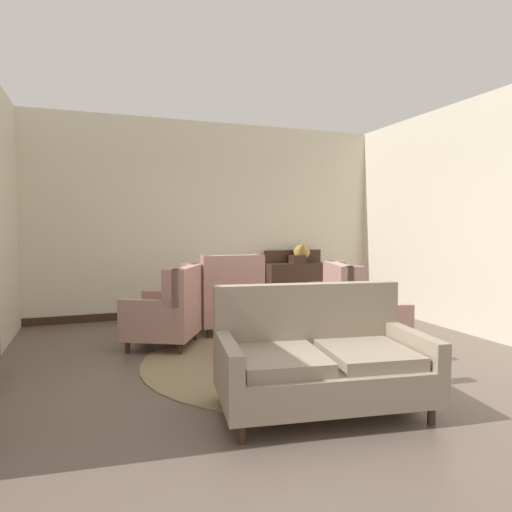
{
  "coord_description": "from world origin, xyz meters",
  "views": [
    {
      "loc": [
        -1.89,
        -4.22,
        1.47
      ],
      "look_at": [
        -0.2,
        0.48,
        1.15
      ],
      "focal_mm": 31.78,
      "sensor_mm": 36.0,
      "label": 1
    }
  ],
  "objects_px": {
    "armchair_far_left": "(229,300)",
    "armchair_beside_settee": "(169,312)",
    "porcelain_vase": "(267,306)",
    "gramophone": "(301,251)",
    "armchair_near_sideboard": "(357,316)",
    "sideboard": "(296,284)",
    "settee": "(320,361)",
    "coffee_table": "(266,325)",
    "side_table": "(325,302)"
  },
  "relations": [
    {
      "from": "coffee_table",
      "to": "armchair_near_sideboard",
      "type": "xyz_separation_m",
      "value": [
        1.01,
        -0.28,
        0.08
      ]
    },
    {
      "from": "side_table",
      "to": "sideboard",
      "type": "distance_m",
      "value": 1.52
    },
    {
      "from": "coffee_table",
      "to": "armchair_beside_settee",
      "type": "distance_m",
      "value": 1.26
    },
    {
      "from": "coffee_table",
      "to": "armchair_near_sideboard",
      "type": "relative_size",
      "value": 0.76
    },
    {
      "from": "coffee_table",
      "to": "porcelain_vase",
      "type": "bearing_deg",
      "value": -106.5
    },
    {
      "from": "side_table",
      "to": "porcelain_vase",
      "type": "bearing_deg",
      "value": -142.53
    },
    {
      "from": "coffee_table",
      "to": "sideboard",
      "type": "relative_size",
      "value": 0.74
    },
    {
      "from": "armchair_near_sideboard",
      "to": "sideboard",
      "type": "height_order",
      "value": "sideboard"
    },
    {
      "from": "porcelain_vase",
      "to": "settee",
      "type": "relative_size",
      "value": 0.19
    },
    {
      "from": "armchair_far_left",
      "to": "armchair_near_sideboard",
      "type": "bearing_deg",
      "value": 127.98
    },
    {
      "from": "settee",
      "to": "sideboard",
      "type": "distance_m",
      "value": 4.24
    },
    {
      "from": "coffee_table",
      "to": "side_table",
      "type": "relative_size",
      "value": 1.18
    },
    {
      "from": "coffee_table",
      "to": "armchair_beside_settee",
      "type": "height_order",
      "value": "armchair_beside_settee"
    },
    {
      "from": "coffee_table",
      "to": "armchair_far_left",
      "type": "relative_size",
      "value": 0.73
    },
    {
      "from": "porcelain_vase",
      "to": "sideboard",
      "type": "bearing_deg",
      "value": 58.56
    },
    {
      "from": "armchair_far_left",
      "to": "gramophone",
      "type": "distance_m",
      "value": 2.01
    },
    {
      "from": "coffee_table",
      "to": "armchair_far_left",
      "type": "height_order",
      "value": "armchair_far_left"
    },
    {
      "from": "porcelain_vase",
      "to": "armchair_far_left",
      "type": "bearing_deg",
      "value": 92.51
    },
    {
      "from": "coffee_table",
      "to": "armchair_near_sideboard",
      "type": "distance_m",
      "value": 1.05
    },
    {
      "from": "porcelain_vase",
      "to": "sideboard",
      "type": "xyz_separation_m",
      "value": [
        1.5,
        2.45,
        -0.1
      ]
    },
    {
      "from": "settee",
      "to": "armchair_beside_settee",
      "type": "height_order",
      "value": "armchair_beside_settee"
    },
    {
      "from": "armchair_far_left",
      "to": "side_table",
      "type": "bearing_deg",
      "value": 168.03
    },
    {
      "from": "armchair_near_sideboard",
      "to": "sideboard",
      "type": "xyz_separation_m",
      "value": [
        0.47,
        2.68,
        0.04
      ]
    },
    {
      "from": "armchair_beside_settee",
      "to": "gramophone",
      "type": "height_order",
      "value": "gramophone"
    },
    {
      "from": "porcelain_vase",
      "to": "gramophone",
      "type": "distance_m",
      "value": 2.86
    },
    {
      "from": "armchair_far_left",
      "to": "armchair_beside_settee",
      "type": "distance_m",
      "value": 1.0
    },
    {
      "from": "coffee_table",
      "to": "gramophone",
      "type": "bearing_deg",
      "value": 56.68
    },
    {
      "from": "armchair_near_sideboard",
      "to": "sideboard",
      "type": "bearing_deg",
      "value": 4.94
    },
    {
      "from": "armchair_far_left",
      "to": "armchair_beside_settee",
      "type": "xyz_separation_m",
      "value": [
        -0.9,
        -0.45,
        -0.03
      ]
    },
    {
      "from": "coffee_table",
      "to": "armchair_beside_settee",
      "type": "relative_size",
      "value": 0.73
    },
    {
      "from": "settee",
      "to": "gramophone",
      "type": "distance_m",
      "value": 4.23
    },
    {
      "from": "armchair_far_left",
      "to": "settee",
      "type": "bearing_deg",
      "value": 91.57
    },
    {
      "from": "coffee_table",
      "to": "sideboard",
      "type": "height_order",
      "value": "sideboard"
    },
    {
      "from": "porcelain_vase",
      "to": "gramophone",
      "type": "relative_size",
      "value": 0.72
    },
    {
      "from": "armchair_beside_settee",
      "to": "gramophone",
      "type": "relative_size",
      "value": 2.39
    },
    {
      "from": "armchair_far_left",
      "to": "gramophone",
      "type": "relative_size",
      "value": 2.39
    },
    {
      "from": "armchair_far_left",
      "to": "armchair_beside_settee",
      "type": "relative_size",
      "value": 1.0
    },
    {
      "from": "side_table",
      "to": "gramophone",
      "type": "distance_m",
      "value": 1.58
    },
    {
      "from": "armchair_far_left",
      "to": "gramophone",
      "type": "height_order",
      "value": "gramophone"
    },
    {
      "from": "sideboard",
      "to": "gramophone",
      "type": "distance_m",
      "value": 0.58
    },
    {
      "from": "sideboard",
      "to": "side_table",
      "type": "bearing_deg",
      "value": -99.61
    },
    {
      "from": "settee",
      "to": "armchair_far_left",
      "type": "height_order",
      "value": "armchair_far_left"
    },
    {
      "from": "coffee_table",
      "to": "armchair_far_left",
      "type": "bearing_deg",
      "value": 93.16
    },
    {
      "from": "gramophone",
      "to": "porcelain_vase",
      "type": "bearing_deg",
      "value": -123.06
    },
    {
      "from": "armchair_near_sideboard",
      "to": "gramophone",
      "type": "height_order",
      "value": "gramophone"
    },
    {
      "from": "porcelain_vase",
      "to": "armchair_far_left",
      "type": "height_order",
      "value": "armchair_far_left"
    },
    {
      "from": "porcelain_vase",
      "to": "gramophone",
      "type": "xyz_separation_m",
      "value": [
        1.54,
        2.37,
        0.47
      ]
    },
    {
      "from": "armchair_far_left",
      "to": "gramophone",
      "type": "xyz_separation_m",
      "value": [
        1.6,
        1.07,
        0.6
      ]
    },
    {
      "from": "porcelain_vase",
      "to": "side_table",
      "type": "relative_size",
      "value": 0.48
    },
    {
      "from": "settee",
      "to": "gramophone",
      "type": "bearing_deg",
      "value": 74.67
    }
  ]
}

